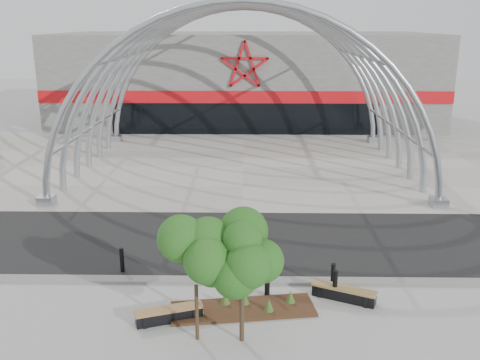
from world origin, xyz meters
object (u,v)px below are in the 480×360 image
Objects in this scene: street_tree_0 at (195,262)px; street_tree_1 at (242,250)px; bench_0 at (169,315)px; bollard_2 at (267,281)px; bench_1 at (344,294)px.

street_tree_1 is (1.32, -0.04, 0.42)m from street_tree_0.
bollard_2 is at bearing 28.22° from bench_0.
street_tree_0 is at bearing -153.06° from bench_1.
street_tree_0 reaches higher than bollard_2.
street_tree_1 is at bearing -23.74° from bench_0.
bench_1 is 2.62m from bollard_2.
street_tree_0 reaches higher than bench_1.
bollard_2 is at bearing 174.65° from bench_1.
street_tree_0 is 3.10× the size of bollard_2.
street_tree_1 is 3.69m from bench_0.
bollard_2 is at bearing 72.80° from street_tree_1.
bench_1 reaches higher than bench_0.
street_tree_0 is at bearing -129.09° from bollard_2.
bench_0 is 1.95× the size of bollard_2.
street_tree_1 reaches higher than bollard_2.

